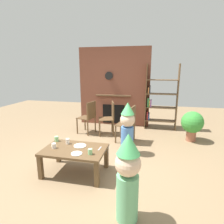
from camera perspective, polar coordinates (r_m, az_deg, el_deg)
The scene contains 18 objects.
ground_plane at distance 3.73m, azimuth -3.72°, elevation -15.21°, with size 12.00×12.00×0.00m, color #846B4C.
brick_fireplace_feature at distance 5.89m, azimuth 0.69°, elevation 7.60°, with size 2.20×0.28×2.40m.
bookshelf at distance 5.62m, azimuth 14.18°, elevation 3.65°, with size 0.90×0.28×1.90m.
coffee_table at distance 3.30m, azimuth -11.34°, elevation -12.04°, with size 1.05×0.68×0.45m.
paper_cup_near_left at distance 3.65m, azimuth -16.62°, elevation -7.86°, with size 0.07×0.07×0.09m, color #8CD18C.
paper_cup_near_right at distance 3.36m, azimuth -17.34°, elevation -9.84°, with size 0.07×0.07×0.09m, color silver.
paper_cup_center at distance 3.02m, azimuth -6.70°, elevation -11.94°, with size 0.07×0.07×0.09m, color #8CD18C.
paper_cup_far_left at distance 3.47m, azimuth -13.45°, elevation -8.71°, with size 0.07×0.07×0.10m, color silver.
paper_plate_front at distance 3.08m, azimuth -10.77°, elevation -12.40°, with size 0.18×0.18×0.01m, color white.
paper_plate_rear at distance 3.35m, azimuth -9.77°, elevation -10.13°, with size 0.21×0.21×0.01m, color white.
birthday_cake_slice at distance 3.46m, azimuth -17.35°, elevation -9.25°, with size 0.10×0.10×0.07m, color #EAC68C.
table_fork at distance 3.22m, azimuth -3.77°, elevation -11.06°, with size 0.15×0.02×0.01m, color silver.
child_with_cone_hat at distance 2.26m, azimuth 4.82°, elevation -18.90°, with size 0.30×0.30×1.09m.
child_in_pink at distance 3.88m, azimuth 4.73°, elevation -4.64°, with size 0.31×0.31×1.11m.
dining_chair_left at distance 5.14m, azimuth -7.14°, elevation -1.08°, with size 0.49×0.49×0.90m.
dining_chair_middle at distance 5.03m, azimuth -0.79°, elevation -1.28°, with size 0.50×0.50×0.90m.
dining_chair_right at distance 4.51m, azimuth 5.19°, elevation -3.08°, with size 0.46×0.46×0.90m.
potted_plant_tall at distance 5.00m, azimuth 23.35°, elevation -3.20°, with size 0.53×0.53×0.75m.
Camera 1 is at (0.94, -3.14, 1.78)m, focal length 29.87 mm.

